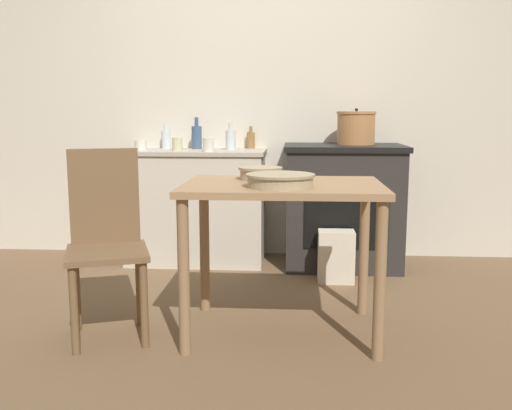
% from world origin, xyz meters
% --- Properties ---
extents(ground_plane, '(14.00, 14.00, 0.00)m').
position_xyz_m(ground_plane, '(0.00, 0.00, 0.00)').
color(ground_plane, brown).
extents(wall_back, '(8.00, 0.07, 2.55)m').
position_xyz_m(wall_back, '(0.00, 1.58, 1.27)').
color(wall_back, beige).
rests_on(wall_back, ground_plane).
extents(counter_cabinet, '(1.07, 0.56, 0.87)m').
position_xyz_m(counter_cabinet, '(-0.51, 1.28, 0.44)').
color(counter_cabinet, beige).
rests_on(counter_cabinet, ground_plane).
extents(stove, '(0.88, 0.66, 0.92)m').
position_xyz_m(stove, '(0.61, 1.24, 0.46)').
color(stove, '#2D2B28').
rests_on(stove, ground_plane).
extents(work_table, '(1.02, 0.72, 0.80)m').
position_xyz_m(work_table, '(0.19, -0.16, 0.67)').
color(work_table, '#A87F56').
rests_on(work_table, ground_plane).
extents(chair, '(0.51, 0.51, 0.97)m').
position_xyz_m(chair, '(-0.72, -0.23, 0.51)').
color(chair, brown).
rests_on(chair, ground_plane).
extents(flour_sack, '(0.25, 0.17, 0.36)m').
position_xyz_m(flour_sack, '(0.54, 0.78, 0.18)').
color(flour_sack, beige).
rests_on(flour_sack, ground_plane).
extents(stock_pot, '(0.29, 0.29, 0.27)m').
position_xyz_m(stock_pot, '(0.70, 1.29, 1.04)').
color(stock_pot, '#B77A47').
rests_on(stock_pot, stove).
extents(mixing_bowl_large, '(0.24, 0.24, 0.07)m').
position_xyz_m(mixing_bowl_large, '(0.06, -0.00, 0.84)').
color(mixing_bowl_large, tan).
rests_on(mixing_bowl_large, work_table).
extents(mixing_bowl_small, '(0.34, 0.34, 0.06)m').
position_xyz_m(mixing_bowl_small, '(0.18, -0.31, 0.84)').
color(mixing_bowl_small, tan).
rests_on(mixing_bowl_small, work_table).
extents(bottle_far_left, '(0.08, 0.08, 0.25)m').
position_xyz_m(bottle_far_left, '(-0.53, 1.41, 0.97)').
color(bottle_far_left, '#3D5675').
rests_on(bottle_far_left, counter_cabinet).
extents(bottle_left, '(0.06, 0.06, 0.18)m').
position_xyz_m(bottle_left, '(-0.11, 1.50, 0.94)').
color(bottle_left, olive).
rests_on(bottle_left, counter_cabinet).
extents(bottle_mid_left, '(0.07, 0.07, 0.19)m').
position_xyz_m(bottle_mid_left, '(-0.78, 1.47, 0.95)').
color(bottle_mid_left, silver).
rests_on(bottle_mid_left, counter_cabinet).
extents(bottle_center_left, '(0.08, 0.08, 0.20)m').
position_xyz_m(bottle_center_left, '(-0.25, 1.32, 0.95)').
color(bottle_center_left, silver).
rests_on(bottle_center_left, counter_cabinet).
extents(cup_center, '(0.08, 0.08, 0.10)m').
position_xyz_m(cup_center, '(-0.64, 1.20, 0.92)').
color(cup_center, beige).
rests_on(cup_center, counter_cabinet).
extents(cup_center_right, '(0.08, 0.08, 0.10)m').
position_xyz_m(cup_center_right, '(-0.39, 1.10, 0.92)').
color(cup_center_right, silver).
rests_on(cup_center_right, counter_cabinet).
extents(cup_mid_right, '(0.09, 0.09, 0.08)m').
position_xyz_m(cup_mid_right, '(-0.92, 1.23, 0.91)').
color(cup_mid_right, silver).
rests_on(cup_mid_right, counter_cabinet).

